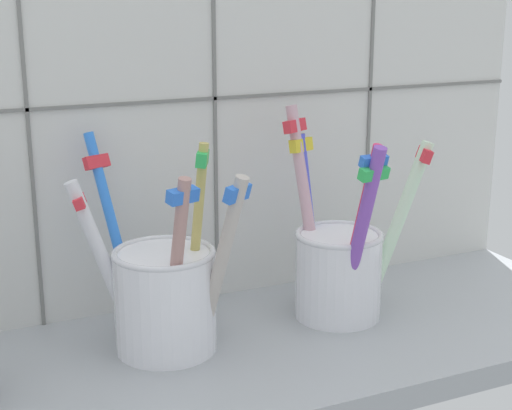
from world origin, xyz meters
The scene contains 4 objects.
counter_slab centered at (0.00, 0.00, 1.00)cm, with size 64.00×22.00×2.00cm, color #9EA3A8.
tile_wall_back centered at (0.00, 12.00, 22.50)cm, with size 64.00×2.20×45.00cm.
toothbrush_cup_left centered at (-7.88, 2.19, 6.77)cm, with size 12.51×13.46×16.70cm.
toothbrush_cup_right centered at (7.90, 2.16, 6.80)cm, with size 11.61×11.44×18.23cm.
Camera 1 is at (-24.98, -52.40, 29.70)cm, focal length 54.57 mm.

